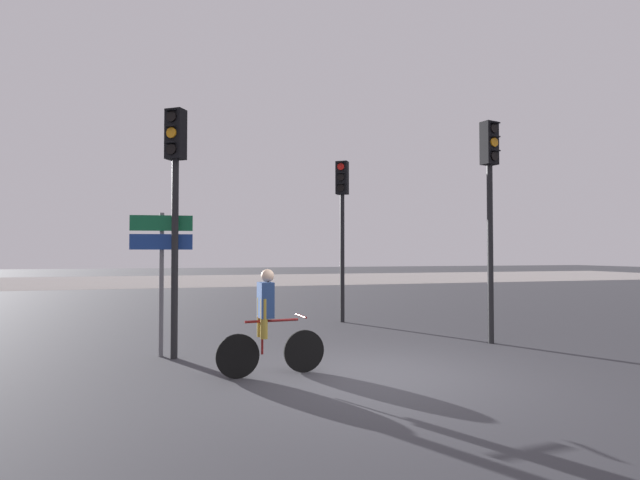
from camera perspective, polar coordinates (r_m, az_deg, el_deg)
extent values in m
plane|color=#333338|center=(7.84, 6.72, -15.26)|extent=(120.00, 120.00, 0.00)
cube|color=#9E937F|center=(36.22, -11.24, -4.48)|extent=(80.00, 16.00, 0.01)
cylinder|color=black|center=(10.96, 18.88, -1.48)|extent=(0.12, 0.12, 3.72)
cube|color=black|center=(11.21, 18.78, 10.41)|extent=(0.37, 0.31, 0.90)
cylinder|color=black|center=(11.18, 19.29, 11.96)|extent=(0.19, 0.07, 0.19)
cube|color=black|center=(11.19, 19.36, 12.53)|extent=(0.21, 0.16, 0.02)
cylinder|color=orange|center=(11.12, 19.30, 10.51)|extent=(0.19, 0.07, 0.19)
cube|color=black|center=(11.13, 19.38, 11.08)|extent=(0.21, 0.16, 0.02)
cylinder|color=black|center=(11.06, 19.32, 9.04)|extent=(0.19, 0.07, 0.19)
cube|color=black|center=(11.07, 19.39, 9.61)|extent=(0.21, 0.16, 0.02)
cylinder|color=black|center=(13.58, 2.56, -2.06)|extent=(0.12, 0.12, 3.48)
cube|color=black|center=(13.74, 2.55, 7.11)|extent=(0.40, 0.38, 0.90)
cylinder|color=red|center=(13.66, 2.39, 8.39)|extent=(0.17, 0.13, 0.19)
cube|color=black|center=(13.66, 2.37, 8.86)|extent=(0.22, 0.21, 0.02)
cylinder|color=black|center=(13.61, 2.39, 7.19)|extent=(0.17, 0.13, 0.19)
cube|color=black|center=(13.61, 2.37, 7.66)|extent=(0.22, 0.21, 0.02)
cylinder|color=black|center=(13.57, 2.39, 5.98)|extent=(0.17, 0.13, 0.19)
cube|color=black|center=(13.57, 2.37, 6.45)|extent=(0.22, 0.21, 0.02)
cylinder|color=black|center=(9.25, -16.27, -2.03)|extent=(0.12, 0.12, 3.54)
cube|color=black|center=(9.49, -16.16, 11.51)|extent=(0.40, 0.38, 0.90)
cylinder|color=black|center=(9.45, -16.61, 13.38)|extent=(0.18, 0.13, 0.19)
cube|color=black|center=(9.47, -16.68, 14.05)|extent=(0.22, 0.20, 0.02)
cylinder|color=orange|center=(9.38, -16.63, 11.67)|extent=(0.18, 0.13, 0.19)
cube|color=black|center=(9.39, -16.69, 12.35)|extent=(0.22, 0.20, 0.02)
cylinder|color=black|center=(9.32, -16.64, 9.93)|extent=(0.18, 0.13, 0.19)
cube|color=black|center=(9.33, -16.71, 10.62)|extent=(0.22, 0.20, 0.02)
cylinder|color=slate|center=(9.51, -17.67, -4.85)|extent=(0.08, 0.08, 2.60)
cube|color=#116038|center=(9.46, -17.67, 1.86)|extent=(1.09, 0.17, 0.28)
cube|color=navy|center=(9.44, -17.69, -0.20)|extent=(1.09, 0.17, 0.28)
cylinder|color=black|center=(8.00, -1.84, -12.57)|extent=(0.66, 0.11, 0.66)
cylinder|color=black|center=(7.71, -9.39, -12.97)|extent=(0.66, 0.11, 0.66)
cylinder|color=maroon|center=(7.76, -5.53, -9.17)|extent=(0.84, 0.13, 0.04)
cylinder|color=maroon|center=(7.75, -6.62, -10.85)|extent=(0.04, 0.04, 0.55)
cylinder|color=maroon|center=(7.90, -2.18, -8.67)|extent=(0.08, 0.46, 0.03)
cylinder|color=olive|center=(7.62, -6.41, -8.93)|extent=(0.11, 0.11, 0.60)
cylinder|color=olive|center=(7.81, -6.81, -8.75)|extent=(0.11, 0.11, 0.60)
cube|color=navy|center=(7.70, -6.24, -6.83)|extent=(0.23, 0.32, 0.54)
sphere|color=beige|center=(7.68, -6.02, -4.08)|extent=(0.20, 0.20, 0.20)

